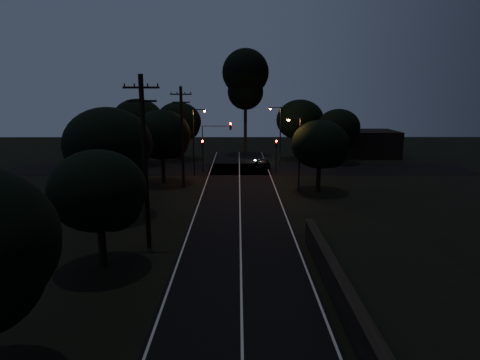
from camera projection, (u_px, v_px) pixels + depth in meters
name	position (u px, v px, depth m)	size (l,w,h in m)	color
road_surface	(240.00, 189.00, 42.07)	(60.00, 70.00, 0.03)	black
retaining_wall	(456.00, 355.00, 14.51)	(6.93, 26.00, 1.60)	black
utility_pole_mid	(145.00, 161.00, 25.06)	(2.20, 0.30, 11.00)	black
utility_pole_far	(182.00, 136.00, 41.72)	(2.20, 0.30, 10.50)	black
tree_left_b	(101.00, 193.00, 22.30)	(5.39, 5.39, 6.85)	black
tree_left_c	(111.00, 147.00, 31.75)	(6.97, 6.97, 8.80)	black
tree_left_d	(164.00, 136.00, 43.59)	(6.37, 6.37, 8.08)	black
tree_far_nw	(180.00, 123.00, 59.15)	(6.71, 6.71, 8.50)	black
tree_far_w	(140.00, 122.00, 55.13)	(7.09, 7.09, 9.04)	black
tree_far_ne	(302.00, 121.00, 59.17)	(7.00, 7.00, 8.85)	black
tree_far_e	(340.00, 128.00, 56.45)	(6.00, 6.00, 7.62)	black
tree_right_a	(322.00, 146.00, 39.88)	(5.70, 5.70, 7.25)	black
tall_pine	(245.00, 79.00, 62.81)	(7.29, 7.29, 16.56)	black
building_left	(110.00, 143.00, 61.90)	(10.00, 8.00, 4.40)	black
building_right	(366.00, 143.00, 63.09)	(9.00, 7.00, 4.00)	black
signal_left	(203.00, 150.00, 50.09)	(0.28, 0.35, 4.10)	black
signal_right	(276.00, 150.00, 50.13)	(0.28, 0.35, 4.10)	black
signal_mast	(216.00, 138.00, 49.78)	(3.70, 0.35, 6.25)	black
streetlight_a	(195.00, 137.00, 47.76)	(1.66, 0.26, 8.00)	black
streetlight_b	(279.00, 132.00, 53.67)	(1.66, 0.26, 8.00)	black
streetlight_c	(298.00, 149.00, 40.06)	(1.46, 0.26, 7.50)	black
car	(262.00, 162.00, 54.07)	(1.50, 3.72, 1.27)	black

